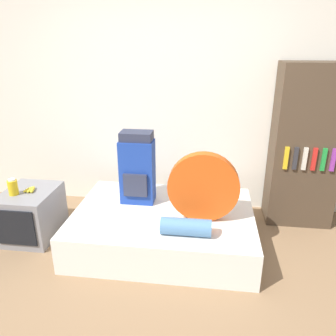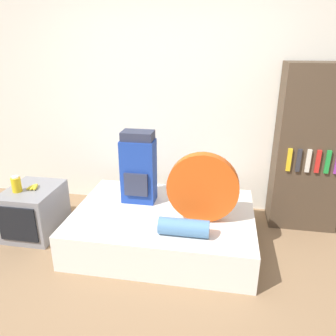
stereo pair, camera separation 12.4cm
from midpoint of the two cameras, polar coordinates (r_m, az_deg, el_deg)
name	(u,v)px [view 1 (the left image)]	position (r m, az deg, el deg)	size (l,w,h in m)	color
ground_plane	(138,307)	(2.72, -6.73, -22.98)	(16.00, 16.00, 0.00)	#846647
wall_back	(168,97)	(3.76, -0.97, 12.19)	(8.00, 0.05, 2.60)	silver
bed	(164,226)	(3.30, -1.85, -10.14)	(1.73, 1.25, 0.35)	silver
backpack	(137,169)	(3.28, -6.45, -0.12)	(0.33, 0.24, 0.73)	navy
tent_bag	(203,187)	(2.94, 4.96, -3.34)	(0.64, 0.10, 0.64)	#D14C14
sleeping_roll	(186,227)	(2.81, 1.85, -10.23)	(0.43, 0.15, 0.15)	teal
television	(32,214)	(3.67, -23.57, -7.30)	(0.49, 0.61, 0.50)	gray
canister	(13,187)	(3.52, -26.32, -3.01)	(0.09, 0.09, 0.16)	gold
banana_bunch	(31,189)	(3.56, -23.72, -3.44)	(0.11, 0.15, 0.03)	yellow
bookshelf	(305,147)	(3.70, 21.87, 3.41)	(0.67, 0.42, 1.71)	#473828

